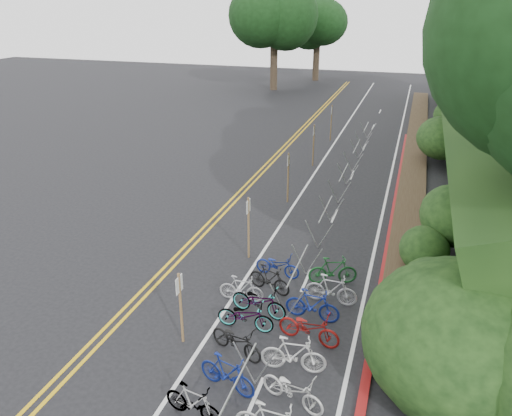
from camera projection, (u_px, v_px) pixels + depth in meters
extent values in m
plane|color=black|center=(178.00, 330.00, 15.15)|extent=(120.00, 120.00, 0.00)
cube|color=gold|center=(228.00, 202.00, 24.52)|extent=(0.12, 80.00, 0.01)
cube|color=gold|center=(234.00, 203.00, 24.43)|extent=(0.12, 80.00, 0.01)
cube|color=silver|center=(290.00, 210.00, 23.63)|extent=(0.12, 80.00, 0.01)
cube|color=silver|center=(381.00, 221.00, 22.45)|extent=(0.12, 80.00, 0.01)
cube|color=silver|center=(254.00, 399.00, 12.52)|extent=(0.10, 1.60, 0.01)
cube|color=silver|center=(306.00, 280.00, 17.78)|extent=(0.10, 1.60, 0.01)
cube|color=silver|center=(334.00, 216.00, 23.04)|extent=(0.10, 1.60, 0.01)
cube|color=silver|center=(352.00, 175.00, 28.30)|extent=(0.10, 1.60, 0.01)
cube|color=silver|center=(364.00, 147.00, 33.56)|extent=(0.10, 1.60, 0.01)
cube|color=silver|center=(373.00, 127.00, 38.82)|extent=(0.10, 1.60, 0.01)
cube|color=silver|center=(380.00, 111.00, 44.08)|extent=(0.10, 1.60, 0.01)
cube|color=maroon|center=(395.00, 206.00, 24.04)|extent=(0.25, 28.00, 0.10)
cube|color=#382819|center=(416.00, 150.00, 32.60)|extent=(1.40, 44.00, 0.16)
ellipsoid|color=#284C19|center=(431.00, 289.00, 15.34)|extent=(2.00, 2.80, 1.60)
ellipsoid|color=#284C19|center=(454.00, 215.00, 19.30)|extent=(2.60, 3.64, 2.08)
ellipsoid|color=#284C19|center=(477.00, 162.00, 24.05)|extent=(2.20, 3.08, 1.76)
ellipsoid|color=#284C19|center=(442.00, 138.00, 29.87)|extent=(3.00, 4.20, 2.40)
ellipsoid|color=#284C19|center=(451.00, 115.00, 34.87)|extent=(2.40, 3.36, 1.92)
ellipsoid|color=#284C19|center=(469.00, 96.00, 37.74)|extent=(2.80, 3.92, 2.24)
ellipsoid|color=#284C19|center=(424.00, 249.00, 18.08)|extent=(1.80, 2.52, 1.44)
ellipsoid|color=#284C19|center=(488.00, 131.00, 27.09)|extent=(3.20, 4.48, 2.56)
ellipsoid|color=black|center=(464.00, 338.00, 12.86)|extent=(5.28, 6.16, 3.52)
cylinder|color=#2D2319|center=(274.00, 65.00, 53.50)|extent=(0.77, 0.77, 5.14)
ellipsoid|color=black|center=(274.00, 19.00, 51.68)|extent=(7.03, 7.03, 6.68)
cylinder|color=#2D2319|center=(316.00, 60.00, 59.75)|extent=(0.75, 0.75, 4.74)
ellipsoid|color=black|center=(318.00, 23.00, 58.10)|extent=(6.15, 6.15, 5.84)
cylinder|color=gray|center=(237.00, 382.00, 11.36)|extent=(0.05, 2.84, 0.05)
cylinder|color=gray|center=(244.00, 363.00, 12.84)|extent=(0.62, 0.04, 1.21)
cylinder|color=gray|center=(265.00, 368.00, 12.68)|extent=(0.62, 0.04, 1.21)
cylinder|color=gray|center=(298.00, 265.00, 16.48)|extent=(0.05, 3.00, 0.05)
cylinder|color=gray|center=(278.00, 301.00, 15.56)|extent=(0.58, 0.04, 1.13)
cylinder|color=gray|center=(296.00, 304.00, 15.40)|extent=(0.58, 0.04, 1.13)
cylinder|color=gray|center=(299.00, 259.00, 18.01)|extent=(0.58, 0.04, 1.13)
cylinder|color=gray|center=(314.00, 262.00, 17.86)|extent=(0.58, 0.04, 1.13)
cylinder|color=gray|center=(326.00, 209.00, 20.87)|extent=(0.05, 3.00, 0.05)
cylinder|color=gray|center=(312.00, 234.00, 19.94)|extent=(0.58, 0.04, 1.13)
cylinder|color=gray|center=(325.00, 236.00, 19.78)|extent=(0.58, 0.04, 1.13)
cylinder|color=gray|center=(325.00, 208.00, 22.40)|extent=(0.58, 0.04, 1.13)
cylinder|color=gray|center=(337.00, 210.00, 22.24)|extent=(0.58, 0.04, 1.13)
cylinder|color=gray|center=(344.00, 172.00, 25.25)|extent=(0.05, 3.00, 0.05)
cylinder|color=gray|center=(333.00, 191.00, 24.32)|extent=(0.58, 0.04, 1.13)
cylinder|color=gray|center=(344.00, 193.00, 24.17)|extent=(0.58, 0.04, 1.13)
cylinder|color=gray|center=(342.00, 174.00, 26.78)|extent=(0.58, 0.04, 1.13)
cylinder|color=gray|center=(352.00, 175.00, 26.62)|extent=(0.58, 0.04, 1.13)
cylinder|color=gray|center=(357.00, 146.00, 29.63)|extent=(0.05, 3.00, 0.05)
cylinder|color=gray|center=(348.00, 162.00, 28.71)|extent=(0.58, 0.04, 1.13)
cylinder|color=gray|center=(357.00, 163.00, 28.55)|extent=(0.58, 0.04, 1.13)
cylinder|color=gray|center=(354.00, 149.00, 31.16)|extent=(0.58, 0.04, 1.13)
cylinder|color=gray|center=(363.00, 150.00, 31.00)|extent=(0.58, 0.04, 1.13)
cylinder|color=gray|center=(366.00, 127.00, 34.02)|extent=(0.05, 3.00, 0.05)
cylinder|color=gray|center=(359.00, 140.00, 33.09)|extent=(0.58, 0.04, 1.13)
cylinder|color=gray|center=(367.00, 141.00, 32.93)|extent=(0.58, 0.04, 1.13)
cylinder|color=gray|center=(364.00, 130.00, 35.55)|extent=(0.58, 0.04, 1.13)
cylinder|color=gray|center=(371.00, 131.00, 35.39)|extent=(0.58, 0.04, 1.13)
cylinder|color=brown|center=(181.00, 308.00, 14.19)|extent=(0.08, 0.08, 2.29)
cube|color=silver|center=(179.00, 284.00, 13.88)|extent=(0.02, 0.40, 0.50)
cylinder|color=brown|center=(249.00, 228.00, 18.87)|extent=(0.08, 0.08, 2.50)
cube|color=silver|center=(248.00, 206.00, 18.52)|extent=(0.02, 0.40, 0.50)
cylinder|color=brown|center=(288.00, 178.00, 24.13)|extent=(0.08, 0.08, 2.50)
cube|color=silver|center=(289.00, 160.00, 23.78)|extent=(0.02, 0.40, 0.50)
cylinder|color=brown|center=(313.00, 146.00, 29.39)|extent=(0.08, 0.08, 2.50)
cube|color=silver|center=(314.00, 131.00, 29.04)|extent=(0.02, 0.40, 0.50)
cylinder|color=brown|center=(331.00, 123.00, 34.65)|extent=(0.08, 0.08, 2.50)
cube|color=silver|center=(332.00, 110.00, 34.30)|extent=(0.02, 0.40, 0.50)
imported|color=#9E9EA3|center=(241.00, 289.00, 16.44)|extent=(0.52, 1.54, 0.91)
imported|color=slate|center=(193.00, 402.00, 11.78)|extent=(0.74, 1.66, 0.96)
imported|color=navy|center=(227.00, 373.00, 12.65)|extent=(0.92, 1.77, 1.02)
imported|color=beige|center=(293.00, 389.00, 12.20)|extent=(1.13, 1.85, 0.92)
imported|color=black|center=(236.00, 340.00, 13.95)|extent=(1.20, 1.87, 0.93)
imported|color=beige|center=(293.00, 354.00, 13.28)|extent=(0.71, 1.83, 1.07)
imported|color=slate|center=(245.00, 316.00, 15.02)|extent=(0.62, 1.78, 0.93)
imported|color=maroon|center=(309.00, 327.00, 14.43)|extent=(0.96, 1.97, 0.99)
imported|color=slate|center=(259.00, 301.00, 15.69)|extent=(0.95, 1.97, 0.99)
imported|color=navy|center=(312.00, 305.00, 15.44)|extent=(0.60, 1.77, 1.05)
imported|color=black|center=(269.00, 279.00, 16.93)|extent=(0.92, 1.68, 0.97)
imported|color=#9E9EA3|center=(331.00, 289.00, 16.28)|extent=(0.54, 1.73, 1.03)
imported|color=navy|center=(278.00, 265.00, 17.92)|extent=(0.76, 1.72, 0.87)
imported|color=#144C1E|center=(333.00, 270.00, 17.40)|extent=(1.02, 1.78, 1.03)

